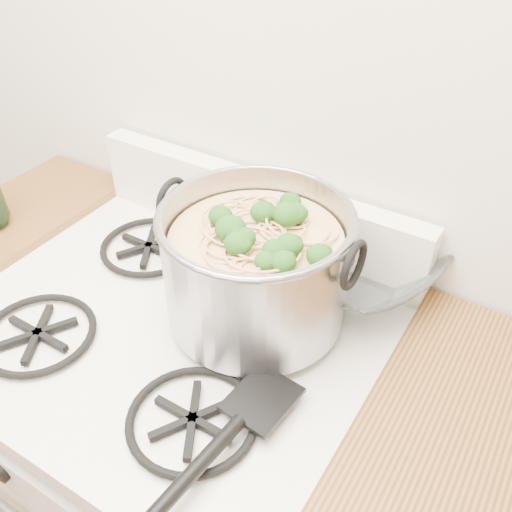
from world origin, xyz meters
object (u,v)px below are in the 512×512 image
at_px(stock_pot, 256,267).
at_px(spatula, 262,396).
at_px(gas_range, 186,466).
at_px(glass_bowl, 353,269).

distance_m(stock_pot, spatula, 0.22).
xyz_separation_m(stock_pot, spatula, (0.11, -0.17, -0.09)).
height_order(stock_pot, spatula, stock_pot).
bearing_deg(stock_pot, spatula, -55.50).
xyz_separation_m(gas_range, stock_pot, (0.13, 0.10, 0.59)).
height_order(gas_range, spatula, spatula).
bearing_deg(stock_pot, gas_range, -143.97).
distance_m(stock_pot, glass_bowl, 0.23).
bearing_deg(gas_range, glass_bowl, 49.23).
bearing_deg(gas_range, stock_pot, 36.03).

